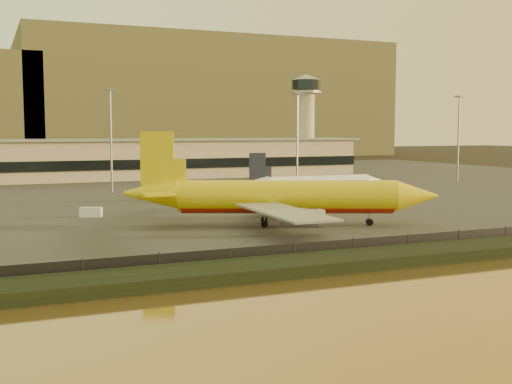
{
  "coord_description": "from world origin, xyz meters",
  "views": [
    {
      "loc": [
        -38.77,
        -78.92,
        15.47
      ],
      "look_at": [
        -0.2,
        12.0,
        5.98
      ],
      "focal_mm": 45.0,
      "sensor_mm": 36.0,
      "label": 1
    }
  ],
  "objects": [
    {
      "name": "dhl_cargo_jet",
      "position": [
        5.05,
        13.96,
        4.72
      ],
      "size": [
        48.34,
        45.78,
        15.14
      ],
      "rotation": [
        0.0,
        0.0,
        -0.41
      ],
      "color": "#DDBB0B",
      "rests_on": "tarmac"
    },
    {
      "name": "embankment",
      "position": [
        0.0,
        -17.0,
        0.7
      ],
      "size": [
        320.0,
        7.0,
        1.4
      ],
      "primitive_type": "cube",
      "color": "black",
      "rests_on": "ground"
    },
    {
      "name": "tarmac",
      "position": [
        0.0,
        95.0,
        0.1
      ],
      "size": [
        320.0,
        220.0,
        0.2
      ],
      "primitive_type": "cube",
      "color": "#2D2D2D",
      "rests_on": "ground"
    },
    {
      "name": "white_narrowbody_jet",
      "position": [
        30.56,
        49.83,
        3.31
      ],
      "size": [
        36.17,
        35.41,
        10.42
      ],
      "rotation": [
        0.0,
        0.0,
        -0.02
      ],
      "color": "white",
      "rests_on": "tarmac"
    },
    {
      "name": "terminal_building",
      "position": [
        -14.52,
        125.55,
        6.25
      ],
      "size": [
        202.0,
        25.0,
        12.6
      ],
      "color": "tan",
      "rests_on": "tarmac"
    },
    {
      "name": "apron_light_masts",
      "position": [
        15.0,
        75.0,
        15.7
      ],
      "size": [
        152.2,
        12.2,
        25.4
      ],
      "color": "slate",
      "rests_on": "tarmac"
    },
    {
      "name": "perimeter_fence",
      "position": [
        0.0,
        -13.0,
        1.3
      ],
      "size": [
        300.0,
        0.05,
        2.2
      ],
      "primitive_type": "cube",
      "color": "black",
      "rests_on": "tarmac"
    },
    {
      "name": "distant_hills",
      "position": [
        -20.74,
        340.0,
        31.39
      ],
      "size": [
        470.0,
        160.0,
        70.0
      ],
      "color": "brown",
      "rests_on": "ground"
    },
    {
      "name": "control_tower",
      "position": [
        70.0,
        131.0,
        21.66
      ],
      "size": [
        11.2,
        11.2,
        35.5
      ],
      "color": "tan",
      "rests_on": "tarmac"
    },
    {
      "name": "gse_vehicle_yellow",
      "position": [
        13.73,
        22.78,
        1.02
      ],
      "size": [
        3.99,
        2.99,
        1.64
      ],
      "primitive_type": "cube",
      "rotation": [
        0.0,
        0.0,
        0.42
      ],
      "color": "#DDBB0B",
      "rests_on": "tarmac"
    },
    {
      "name": "gse_vehicle_white",
      "position": [
        -21.73,
        36.18,
        1.05
      ],
      "size": [
        4.15,
        3.02,
        1.7
      ],
      "primitive_type": "cube",
      "rotation": [
        0.0,
        0.0,
        -0.39
      ],
      "color": "white",
      "rests_on": "tarmac"
    },
    {
      "name": "ground",
      "position": [
        0.0,
        0.0,
        0.0
      ],
      "size": [
        900.0,
        900.0,
        0.0
      ],
      "primitive_type": "plane",
      "color": "black",
      "rests_on": "ground"
    }
  ]
}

